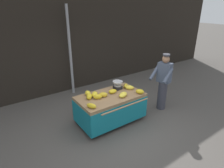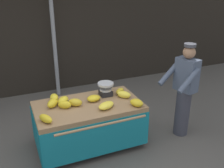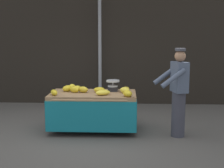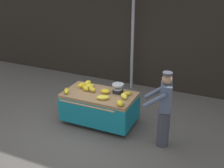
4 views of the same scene
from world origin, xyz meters
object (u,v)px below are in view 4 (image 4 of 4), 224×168
at_px(banana_cart, 99,102).
at_px(banana_bunch_8, 88,83).
at_px(street_pole, 132,42).
at_px(banana_bunch_2, 124,96).
at_px(banana_bunch_5, 127,94).
at_px(weighing_scale, 118,89).
at_px(banana_bunch_1, 85,88).
at_px(banana_bunch_0, 89,86).
at_px(banana_bunch_10, 120,103).
at_px(banana_bunch_7, 105,91).
at_px(vendor_person, 164,110).
at_px(banana_bunch_9, 103,97).
at_px(banana_bunch_4, 66,91).
at_px(banana_bunch_3, 82,85).
at_px(banana_bunch_6, 92,89).

xyz_separation_m(banana_cart, banana_bunch_8, (-0.49, 0.33, 0.28)).
distance_m(street_pole, banana_bunch_2, 2.51).
height_order(street_pole, banana_bunch_5, street_pole).
bearing_deg(banana_bunch_5, weighing_scale, 171.81).
bearing_deg(banana_bunch_1, banana_bunch_0, 83.89).
bearing_deg(banana_bunch_1, banana_bunch_2, -0.75).
bearing_deg(street_pole, banana_bunch_10, -74.47).
bearing_deg(banana_bunch_7, vendor_person, -14.04).
height_order(banana_bunch_1, banana_bunch_2, banana_bunch_1).
distance_m(banana_cart, banana_bunch_1, 0.48).
relative_size(banana_bunch_8, banana_bunch_9, 0.69).
relative_size(banana_bunch_2, banana_bunch_10, 1.08).
bearing_deg(banana_bunch_2, street_pole, 106.60).
bearing_deg(banana_bunch_5, banana_bunch_10, -85.10).
bearing_deg(street_pole, vendor_person, -56.85).
relative_size(banana_cart, banana_bunch_7, 7.72).
distance_m(banana_bunch_4, banana_bunch_5, 1.47).
height_order(banana_bunch_5, banana_bunch_10, banana_bunch_10).
bearing_deg(banana_bunch_8, street_pole, 77.50).
bearing_deg(banana_bunch_9, vendor_person, -2.49).
bearing_deg(vendor_person, banana_bunch_2, 163.17).
relative_size(banana_bunch_3, banana_bunch_7, 1.03).
bearing_deg(banana_bunch_2, vendor_person, -16.83).
bearing_deg(banana_bunch_10, banana_bunch_1, 160.85).
bearing_deg(street_pole, banana_bunch_0, -98.55).
distance_m(banana_bunch_1, banana_bunch_10, 1.15).
height_order(banana_bunch_1, vendor_person, vendor_person).
xyz_separation_m(banana_bunch_0, banana_bunch_9, (0.59, -0.43, -0.01)).
bearing_deg(banana_bunch_2, banana_bunch_6, 178.01).
height_order(banana_bunch_0, banana_bunch_2, banana_bunch_2).
distance_m(banana_bunch_2, banana_bunch_3, 1.20).
bearing_deg(banana_bunch_10, banana_bunch_7, 142.66).
xyz_separation_m(banana_bunch_2, banana_bunch_6, (-0.85, 0.03, 0.00)).
bearing_deg(banana_bunch_10, banana_bunch_9, 166.43).
height_order(weighing_scale, banana_bunch_4, weighing_scale).
bearing_deg(banana_bunch_6, vendor_person, -10.26).
height_order(banana_bunch_2, banana_bunch_5, banana_bunch_2).
bearing_deg(banana_bunch_8, banana_cart, -34.03).
bearing_deg(banana_bunch_1, banana_bunch_4, -138.35).
height_order(banana_bunch_5, vendor_person, vendor_person).
xyz_separation_m(street_pole, banana_cart, (0.04, -2.32, -0.93)).
bearing_deg(weighing_scale, banana_bunch_6, -162.73).
xyz_separation_m(banana_bunch_7, banana_bunch_8, (-0.61, 0.25, 0.01)).
height_order(street_pole, banana_bunch_3, street_pole).
bearing_deg(weighing_scale, banana_bunch_3, -175.19).
height_order(banana_bunch_2, banana_bunch_3, banana_bunch_3).
height_order(banana_bunch_6, banana_bunch_7, banana_bunch_6).
distance_m(banana_bunch_1, banana_bunch_7, 0.51).
distance_m(banana_cart, weighing_scale, 0.56).
bearing_deg(banana_bunch_3, vendor_person, -11.39).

